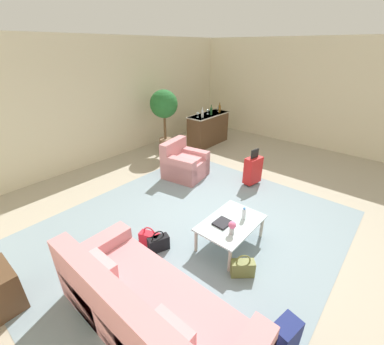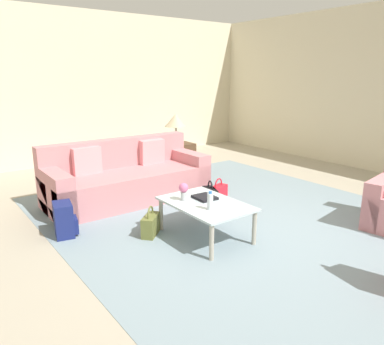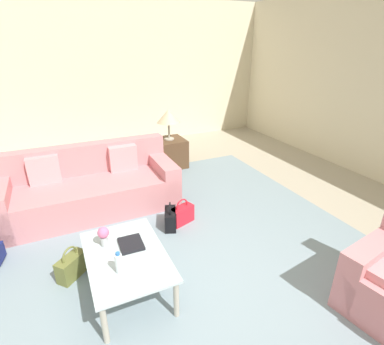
{
  "view_description": "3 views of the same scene",
  "coord_description": "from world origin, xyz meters",
  "px_view_note": "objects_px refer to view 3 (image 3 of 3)",
  "views": [
    {
      "loc": [
        -3.22,
        -2.11,
        2.85
      ],
      "look_at": [
        -0.48,
        0.22,
        1.07
      ],
      "focal_mm": 24.0,
      "sensor_mm": 36.0,
      "label": 1
    },
    {
      "loc": [
        2.72,
        -3.01,
        1.83
      ],
      "look_at": [
        -0.66,
        -0.5,
        0.72
      ],
      "focal_mm": 35.0,
      "sensor_mm": 36.0,
      "label": 2
    },
    {
      "loc": [
        1.87,
        -0.88,
        2.22
      ],
      "look_at": [
        -0.96,
        0.43,
        0.85
      ],
      "focal_mm": 28.0,
      "sensor_mm": 36.0,
      "label": 3
    }
  ],
  "objects_px": {
    "handbag_red": "(182,214)",
    "coffee_table_book": "(131,244)",
    "flower_vase": "(104,235)",
    "couch": "(90,188)",
    "water_bottle": "(119,263)",
    "handbag_olive": "(72,266)",
    "handbag_black": "(170,218)",
    "coffee_table": "(126,259)",
    "table_lamp": "(168,117)",
    "side_table": "(170,153)"
  },
  "relations": [
    {
      "from": "side_table",
      "to": "table_lamp",
      "type": "xyz_separation_m",
      "value": [
        0.0,
        0.0,
        0.7
      ]
    },
    {
      "from": "handbag_black",
      "to": "handbag_olive",
      "type": "xyz_separation_m",
      "value": [
        0.41,
        -1.23,
        0.0
      ]
    },
    {
      "from": "table_lamp",
      "to": "handbag_red",
      "type": "xyz_separation_m",
      "value": [
        1.94,
        -0.57,
        -0.84
      ]
    },
    {
      "from": "side_table",
      "to": "handbag_black",
      "type": "height_order",
      "value": "side_table"
    },
    {
      "from": "couch",
      "to": "handbag_black",
      "type": "relative_size",
      "value": 6.62
    },
    {
      "from": "side_table",
      "to": "handbag_olive",
      "type": "bearing_deg",
      "value": -39.78
    },
    {
      "from": "couch",
      "to": "coffee_table_book",
      "type": "height_order",
      "value": "couch"
    },
    {
      "from": "handbag_black",
      "to": "handbag_olive",
      "type": "relative_size",
      "value": 1.0
    },
    {
      "from": "couch",
      "to": "handbag_red",
      "type": "distance_m",
      "value": 1.4
    },
    {
      "from": "coffee_table",
      "to": "table_lamp",
      "type": "distance_m",
      "value": 3.23
    },
    {
      "from": "handbag_olive",
      "to": "coffee_table",
      "type": "bearing_deg",
      "value": 48.74
    },
    {
      "from": "couch",
      "to": "flower_vase",
      "type": "distance_m",
      "value": 1.6
    },
    {
      "from": "coffee_table",
      "to": "handbag_black",
      "type": "relative_size",
      "value": 2.94
    },
    {
      "from": "water_bottle",
      "to": "coffee_table_book",
      "type": "relative_size",
      "value": 0.79
    },
    {
      "from": "handbag_olive",
      "to": "handbag_black",
      "type": "bearing_deg",
      "value": 108.55
    },
    {
      "from": "couch",
      "to": "handbag_olive",
      "type": "height_order",
      "value": "couch"
    },
    {
      "from": "water_bottle",
      "to": "handbag_black",
      "type": "xyz_separation_m",
      "value": [
        -1.03,
        0.85,
        -0.38
      ]
    },
    {
      "from": "handbag_olive",
      "to": "handbag_red",
      "type": "relative_size",
      "value": 1.0
    },
    {
      "from": "coffee_table",
      "to": "side_table",
      "type": "xyz_separation_m",
      "value": [
        -2.8,
        1.5,
        -0.1
      ]
    },
    {
      "from": "flower_vase",
      "to": "side_table",
      "type": "relative_size",
      "value": 0.36
    },
    {
      "from": "flower_vase",
      "to": "couch",
      "type": "bearing_deg",
      "value": 178.19
    },
    {
      "from": "handbag_black",
      "to": "handbag_red",
      "type": "height_order",
      "value": "same"
    },
    {
      "from": "couch",
      "to": "flower_vase",
      "type": "height_order",
      "value": "couch"
    },
    {
      "from": "coffee_table",
      "to": "handbag_red",
      "type": "bearing_deg",
      "value": 132.83
    },
    {
      "from": "handbag_black",
      "to": "handbag_olive",
      "type": "bearing_deg",
      "value": -71.45
    },
    {
      "from": "couch",
      "to": "water_bottle",
      "type": "xyz_separation_m",
      "value": [
        2.0,
        -0.0,
        0.21
      ]
    },
    {
      "from": "coffee_table_book",
      "to": "handbag_black",
      "type": "height_order",
      "value": "coffee_table_book"
    },
    {
      "from": "flower_vase",
      "to": "side_table",
      "type": "bearing_deg",
      "value": 147.4
    },
    {
      "from": "flower_vase",
      "to": "table_lamp",
      "type": "relative_size",
      "value": 0.37
    },
    {
      "from": "side_table",
      "to": "handbag_black",
      "type": "xyz_separation_m",
      "value": [
        1.97,
        -0.75,
        -0.14
      ]
    },
    {
      "from": "coffee_table",
      "to": "handbag_black",
      "type": "xyz_separation_m",
      "value": [
        -0.83,
        0.75,
        -0.24
      ]
    },
    {
      "from": "handbag_black",
      "to": "couch",
      "type": "bearing_deg",
      "value": -138.49
    },
    {
      "from": "couch",
      "to": "coffee_table",
      "type": "relative_size",
      "value": 2.25
    },
    {
      "from": "table_lamp",
      "to": "handbag_black",
      "type": "relative_size",
      "value": 1.57
    },
    {
      "from": "couch",
      "to": "table_lamp",
      "type": "distance_m",
      "value": 2.0
    },
    {
      "from": "table_lamp",
      "to": "handbag_black",
      "type": "xyz_separation_m",
      "value": [
        1.97,
        -0.75,
        -0.84
      ]
    },
    {
      "from": "flower_vase",
      "to": "table_lamp",
      "type": "distance_m",
      "value": 3.09
    },
    {
      "from": "water_bottle",
      "to": "table_lamp",
      "type": "distance_m",
      "value": 3.43
    },
    {
      "from": "table_lamp",
      "to": "handbag_black",
      "type": "bearing_deg",
      "value": -20.83
    },
    {
      "from": "water_bottle",
      "to": "handbag_olive",
      "type": "height_order",
      "value": "water_bottle"
    },
    {
      "from": "coffee_table",
      "to": "handbag_olive",
      "type": "height_order",
      "value": "coffee_table"
    },
    {
      "from": "coffee_table",
      "to": "flower_vase",
      "type": "xyz_separation_m",
      "value": [
        -0.22,
        -0.15,
        0.17
      ]
    },
    {
      "from": "couch",
      "to": "table_lamp",
      "type": "relative_size",
      "value": 4.22
    },
    {
      "from": "table_lamp",
      "to": "couch",
      "type": "bearing_deg",
      "value": -57.94
    },
    {
      "from": "coffee_table",
      "to": "table_lamp",
      "type": "bearing_deg",
      "value": 151.82
    },
    {
      "from": "couch",
      "to": "side_table",
      "type": "xyz_separation_m",
      "value": [
        -1.0,
        1.6,
        -0.03
      ]
    },
    {
      "from": "coffee_table",
      "to": "side_table",
      "type": "height_order",
      "value": "side_table"
    },
    {
      "from": "handbag_black",
      "to": "coffee_table",
      "type": "bearing_deg",
      "value": -42.03
    },
    {
      "from": "handbag_red",
      "to": "coffee_table_book",
      "type": "bearing_deg",
      "value": -48.88
    },
    {
      "from": "couch",
      "to": "handbag_black",
      "type": "bearing_deg",
      "value": 41.51
    }
  ]
}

